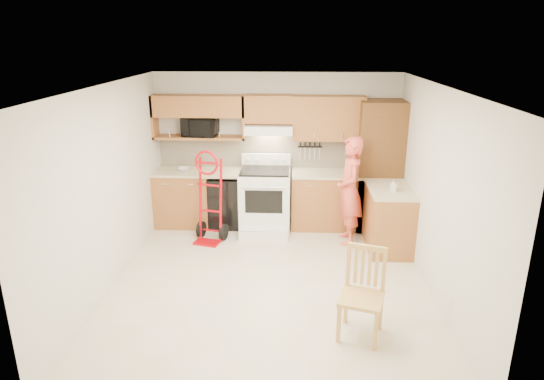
# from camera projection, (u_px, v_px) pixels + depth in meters

# --- Properties ---
(floor) EXTENTS (4.00, 4.50, 0.02)m
(floor) POSITION_uv_depth(u_px,v_px,m) (270.00, 283.00, 6.10)
(floor) COLOR beige
(floor) RESTS_ON ground
(ceiling) EXTENTS (4.00, 4.50, 0.02)m
(ceiling) POSITION_uv_depth(u_px,v_px,m) (270.00, 85.00, 5.32)
(ceiling) COLOR white
(ceiling) RESTS_ON ground
(wall_back) EXTENTS (4.00, 0.02, 2.50)m
(wall_back) POSITION_uv_depth(u_px,v_px,m) (277.00, 149.00, 7.85)
(wall_back) COLOR silver
(wall_back) RESTS_ON ground
(wall_front) EXTENTS (4.00, 0.02, 2.50)m
(wall_front) POSITION_uv_depth(u_px,v_px,m) (256.00, 284.00, 3.56)
(wall_front) COLOR silver
(wall_front) RESTS_ON ground
(wall_left) EXTENTS (0.02, 4.50, 2.50)m
(wall_left) POSITION_uv_depth(u_px,v_px,m) (107.00, 189.00, 5.79)
(wall_left) COLOR silver
(wall_left) RESTS_ON ground
(wall_right) EXTENTS (0.02, 4.50, 2.50)m
(wall_right) POSITION_uv_depth(u_px,v_px,m) (438.00, 193.00, 5.62)
(wall_right) COLOR silver
(wall_right) RESTS_ON ground
(backsplash) EXTENTS (3.92, 0.03, 0.55)m
(backsplash) POSITION_uv_depth(u_px,v_px,m) (277.00, 152.00, 7.84)
(backsplash) COLOR beige
(backsplash) RESTS_ON wall_back
(lower_cab_left) EXTENTS (0.90, 0.60, 0.90)m
(lower_cab_left) POSITION_uv_depth(u_px,v_px,m) (184.00, 199.00, 7.88)
(lower_cab_left) COLOR #9B6630
(lower_cab_left) RESTS_ON ground
(dishwasher) EXTENTS (0.60, 0.60, 0.85)m
(dishwasher) POSITION_uv_depth(u_px,v_px,m) (228.00, 201.00, 7.85)
(dishwasher) COLOR black
(dishwasher) RESTS_ON ground
(lower_cab_right) EXTENTS (1.14, 0.60, 0.90)m
(lower_cab_right) POSITION_uv_depth(u_px,v_px,m) (326.00, 201.00, 7.77)
(lower_cab_right) COLOR #9B6630
(lower_cab_right) RESTS_ON ground
(countertop_left) EXTENTS (1.50, 0.63, 0.04)m
(countertop_left) POSITION_uv_depth(u_px,v_px,m) (200.00, 172.00, 7.72)
(countertop_left) COLOR beige
(countertop_left) RESTS_ON lower_cab_left
(countertop_right) EXTENTS (1.14, 0.63, 0.04)m
(countertop_right) POSITION_uv_depth(u_px,v_px,m) (327.00, 173.00, 7.63)
(countertop_right) COLOR beige
(countertop_right) RESTS_ON lower_cab_right
(cab_return_right) EXTENTS (0.60, 1.00, 0.90)m
(cab_return_right) POSITION_uv_depth(u_px,v_px,m) (388.00, 220.00, 6.98)
(cab_return_right) COLOR #9B6630
(cab_return_right) RESTS_ON ground
(countertop_return) EXTENTS (0.63, 1.00, 0.04)m
(countertop_return) POSITION_uv_depth(u_px,v_px,m) (391.00, 189.00, 6.83)
(countertop_return) COLOR beige
(countertop_return) RESTS_ON cab_return_right
(pantry_tall) EXTENTS (0.70, 0.60, 2.10)m
(pantry_tall) POSITION_uv_depth(u_px,v_px,m) (379.00, 166.00, 7.55)
(pantry_tall) COLOR brown
(pantry_tall) RESTS_ON ground
(upper_cab_left) EXTENTS (1.50, 0.33, 0.34)m
(upper_cab_left) POSITION_uv_depth(u_px,v_px,m) (198.00, 106.00, 7.51)
(upper_cab_left) COLOR #9B6630
(upper_cab_left) RESTS_ON wall_back
(upper_shelf_mw) EXTENTS (1.50, 0.33, 0.04)m
(upper_shelf_mw) POSITION_uv_depth(u_px,v_px,m) (200.00, 137.00, 7.67)
(upper_shelf_mw) COLOR #9B6630
(upper_shelf_mw) RESTS_ON wall_back
(upper_cab_center) EXTENTS (0.76, 0.33, 0.44)m
(upper_cab_center) POSITION_uv_depth(u_px,v_px,m) (269.00, 109.00, 7.48)
(upper_cab_center) COLOR #9B6630
(upper_cab_center) RESTS_ON wall_back
(upper_cab_right) EXTENTS (1.14, 0.33, 0.70)m
(upper_cab_right) POSITION_uv_depth(u_px,v_px,m) (329.00, 118.00, 7.48)
(upper_cab_right) COLOR #9B6630
(upper_cab_right) RESTS_ON wall_back
(range_hood) EXTENTS (0.76, 0.46, 0.14)m
(range_hood) POSITION_uv_depth(u_px,v_px,m) (269.00, 129.00, 7.51)
(range_hood) COLOR white
(range_hood) RESTS_ON wall_back
(knife_strip) EXTENTS (0.40, 0.05, 0.29)m
(knife_strip) POSITION_uv_depth(u_px,v_px,m) (310.00, 150.00, 7.78)
(knife_strip) COLOR black
(knife_strip) RESTS_ON backsplash
(microwave) EXTENTS (0.59, 0.43, 0.31)m
(microwave) POSITION_uv_depth(u_px,v_px,m) (200.00, 127.00, 7.62)
(microwave) COLOR black
(microwave) RESTS_ON upper_shelf_mw
(range) EXTENTS (0.81, 1.06, 1.19)m
(range) POSITION_uv_depth(u_px,v_px,m) (265.00, 195.00, 7.59)
(range) COLOR white
(range) RESTS_ON ground
(person) EXTENTS (0.44, 0.63, 1.65)m
(person) POSITION_uv_depth(u_px,v_px,m) (349.00, 191.00, 7.07)
(person) COLOR #E25443
(person) RESTS_ON ground
(hand_truck) EXTENTS (0.61, 0.58, 1.30)m
(hand_truck) POSITION_uv_depth(u_px,v_px,m) (208.00, 202.00, 7.14)
(hand_truck) COLOR red
(hand_truck) RESTS_ON ground
(dining_chair) EXTENTS (0.56, 0.58, 0.97)m
(dining_chair) POSITION_uv_depth(u_px,v_px,m) (362.00, 295.00, 4.87)
(dining_chair) COLOR tan
(dining_chair) RESTS_ON ground
(soap_bottle) EXTENTS (0.09, 0.09, 0.18)m
(soap_bottle) POSITION_uv_depth(u_px,v_px,m) (393.00, 185.00, 6.66)
(soap_bottle) COLOR white
(soap_bottle) RESTS_ON countertop_return
(bowl) EXTENTS (0.21, 0.21, 0.05)m
(bowl) POSITION_uv_depth(u_px,v_px,m) (184.00, 169.00, 7.71)
(bowl) COLOR white
(bowl) RESTS_ON countertop_left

